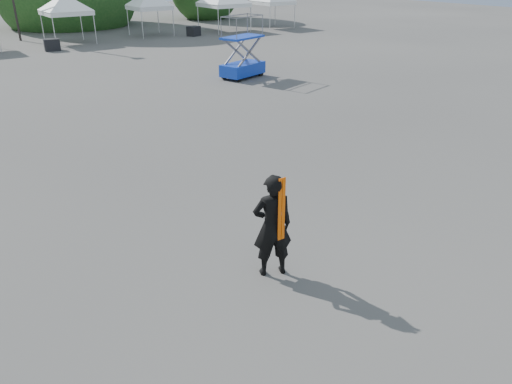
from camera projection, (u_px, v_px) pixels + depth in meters
ground at (225, 211)px, 11.79m from camera, size 120.00×120.00×0.00m
man at (272, 226)px, 9.05m from camera, size 0.86×0.73×2.01m
scissor_lift at (242, 47)px, 24.56m from camera, size 2.53×1.74×2.97m
crate_mid at (52, 45)px, 32.51m from camera, size 1.08×0.91×0.75m
crate_east at (194, 31)px, 38.87m from camera, size 1.14×1.02×0.73m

